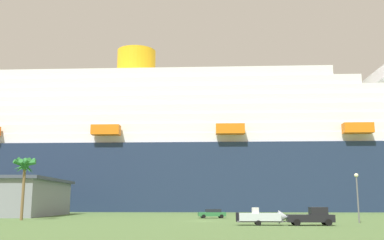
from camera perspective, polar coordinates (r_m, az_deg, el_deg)
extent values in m
plane|color=#4C6B38|center=(97.86, -0.24, -12.03)|extent=(600.00, 600.00, 0.00)
cube|color=#1E2D4C|center=(142.26, 4.70, -7.58)|extent=(203.31, 55.41, 19.34)
cube|color=white|center=(143.22, 4.63, -3.13)|extent=(179.06, 50.16, 2.87)
cube|color=white|center=(143.53, 3.01, -2.01)|extent=(169.42, 48.86, 2.87)
cube|color=white|center=(144.01, 1.40, -0.89)|extent=(159.59, 47.40, 2.87)
cube|color=white|center=(144.66, -0.19, 0.22)|extent=(149.62, 45.90, 2.87)
cube|color=white|center=(145.47, -1.77, 1.32)|extent=(144.16, 44.52, 2.87)
cube|color=white|center=(146.44, -3.33, 2.40)|extent=(135.68, 42.80, 2.87)
cube|color=white|center=(147.57, -4.87, 3.47)|extent=(127.40, 41.31, 2.87)
cube|color=white|center=(148.86, -6.39, 4.52)|extent=(119.50, 39.84, 2.87)
cylinder|color=yellow|center=(150.96, -7.10, 6.87)|extent=(13.90, 13.90, 10.04)
cube|color=orange|center=(128.91, -10.92, -1.27)|extent=(8.28, 4.00, 2.80)
cube|color=orange|center=(125.39, 4.89, -1.17)|extent=(8.28, 4.00, 2.80)
cube|color=orange|center=(131.51, 20.37, -0.98)|extent=(8.28, 4.00, 2.80)
cube|color=black|center=(57.74, 14.82, -12.02)|extent=(5.76, 2.52, 0.90)
cube|color=black|center=(57.94, 15.77, -11.08)|extent=(2.18, 2.02, 0.90)
cube|color=#26333F|center=(58.10, 16.43, -11.13)|extent=(0.26, 1.68, 0.63)
cylinder|color=black|center=(59.18, 16.53, -12.33)|extent=(0.82, 0.35, 0.80)
cylinder|color=black|center=(57.24, 17.02, -12.38)|extent=(0.82, 0.35, 0.80)
cylinder|color=black|center=(58.40, 12.87, -12.52)|extent=(0.82, 0.35, 0.80)
cylinder|color=black|center=(56.43, 13.24, -12.59)|extent=(0.82, 0.35, 0.80)
cube|color=#595960|center=(56.79, 8.62, -12.66)|extent=(5.69, 2.15, 0.16)
cube|color=#595960|center=(57.23, 11.97, -12.53)|extent=(1.82, 0.29, 0.10)
cylinder|color=black|center=(57.67, 8.27, -12.78)|extent=(0.66, 0.28, 0.64)
cylinder|color=black|center=(55.87, 8.46, -12.86)|extent=(0.66, 0.28, 0.64)
cube|color=silver|center=(56.77, 8.61, -12.12)|extent=(5.20, 2.28, 0.90)
cone|color=silver|center=(57.15, 11.59, -12.02)|extent=(1.35, 1.73, 1.62)
cube|color=silver|center=(56.70, 8.07, -11.33)|extent=(0.89, 1.07, 0.70)
cube|color=black|center=(56.55, 5.80, -12.19)|extent=(0.41, 0.53, 1.10)
cylinder|color=brown|center=(76.13, -20.73, -8.71)|extent=(0.45, 0.45, 8.36)
cone|color=#287233|center=(76.25, -20.23, -5.51)|extent=(1.07, 3.20, 2.85)
cone|color=#287233|center=(76.44, -20.24, -5.52)|extent=(2.37, 3.02, 2.80)
cone|color=#287233|center=(76.71, -20.44, -5.52)|extent=(3.12, 0.75, 2.89)
cone|color=#287233|center=(76.70, -20.63, -5.51)|extent=(3.21, 2.75, 2.04)
cone|color=#287233|center=(76.39, -20.82, -5.48)|extent=(1.24, 3.62, 1.99)
cone|color=#287233|center=(76.10, -20.77, -5.47)|extent=(3.15, 2.64, 2.36)
cone|color=#287233|center=(75.93, -20.57, -5.47)|extent=(3.63, 1.14, 1.89)
cone|color=#287233|center=(75.96, -20.40, -5.48)|extent=(2.93, 2.67, 2.67)
sphere|color=#287233|center=(76.32, -20.53, -5.57)|extent=(1.10, 1.10, 1.10)
cylinder|color=slate|center=(66.40, 20.38, -9.51)|extent=(0.20, 0.20, 6.21)
sphere|color=#F9F2CC|center=(66.49, 20.19, -6.63)|extent=(0.56, 0.56, 0.56)
cube|color=#2D723F|center=(80.32, 2.54, -11.90)|extent=(4.89, 2.11, 0.70)
cube|color=#1E232D|center=(80.34, 2.71, -11.46)|extent=(2.78, 1.79, 0.55)
cylinder|color=black|center=(79.19, 1.50, -12.18)|extent=(0.67, 0.26, 0.66)
cylinder|color=black|center=(80.97, 1.31, -12.15)|extent=(0.67, 0.26, 0.66)
cylinder|color=black|center=(79.71, 3.80, -12.15)|extent=(0.67, 0.26, 0.66)
cylinder|color=black|center=(81.48, 3.56, -12.12)|extent=(0.67, 0.26, 0.66)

